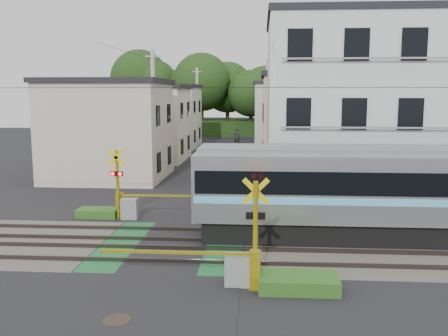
# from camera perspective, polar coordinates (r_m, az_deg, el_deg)

# --- Properties ---
(ground) EXTENTS (120.00, 120.00, 0.00)m
(ground) POSITION_cam_1_polar(r_m,az_deg,el_deg) (18.20, -5.91, -8.75)
(ground) COLOR black
(track_bed) EXTENTS (120.00, 120.00, 0.14)m
(track_bed) POSITION_cam_1_polar(r_m,az_deg,el_deg) (18.19, -5.91, -8.64)
(track_bed) COLOR #47423A
(track_bed) RESTS_ON ground
(crossing_signal_near) EXTENTS (4.74, 0.65, 3.09)m
(crossing_signal_near) POSITION_cam_1_polar(r_m,az_deg,el_deg) (14.25, 1.88, -10.64)
(crossing_signal_near) COLOR yellow
(crossing_signal_near) RESTS_ON ground
(crossing_signal_far) EXTENTS (4.74, 0.65, 3.09)m
(crossing_signal_far) POSITION_cam_1_polar(r_m,az_deg,el_deg) (22.03, -10.92, -3.91)
(crossing_signal_far) COLOR yellow
(crossing_signal_far) RESTS_ON ground
(apartment_block) EXTENTS (10.20, 8.36, 9.30)m
(apartment_block) POSITION_cam_1_polar(r_m,az_deg,el_deg) (27.15, 15.75, 6.64)
(apartment_block) COLOR silver
(apartment_block) RESTS_ON ground
(houses_row) EXTENTS (22.07, 31.35, 6.80)m
(houses_row) POSITION_cam_1_polar(r_m,az_deg,el_deg) (43.18, 0.39, 5.65)
(houses_row) COLOR beige
(houses_row) RESTS_ON ground
(tree_hill) EXTENTS (40.00, 12.31, 11.31)m
(tree_hill) POSITION_cam_1_polar(r_m,az_deg,el_deg) (66.12, 1.42, 8.52)
(tree_hill) COLOR #1E3913
(tree_hill) RESTS_ON ground
(catenary) EXTENTS (60.00, 5.04, 7.00)m
(catenary) POSITION_cam_1_polar(r_m,az_deg,el_deg) (17.46, 13.71, 2.71)
(catenary) COLOR #2D2D33
(catenary) RESTS_ON ground
(utility_poles) EXTENTS (7.90, 42.00, 8.00)m
(utility_poles) POSITION_cam_1_polar(r_m,az_deg,el_deg) (40.35, -1.74, 6.64)
(utility_poles) COLOR #A5A5A0
(utility_poles) RESTS_ON ground
(pedestrian) EXTENTS (0.68, 0.45, 1.83)m
(pedestrian) POSITION_cam_1_polar(r_m,az_deg,el_deg) (52.37, 1.48, 3.59)
(pedestrian) COLOR #212329
(pedestrian) RESTS_ON ground
(manhole_cover) EXTENTS (0.69, 0.69, 0.02)m
(manhole_cover) POSITION_cam_1_polar(r_m,az_deg,el_deg) (12.74, -12.16, -16.63)
(manhole_cover) COLOR #2D261E
(manhole_cover) RESTS_ON ground
(weed_patches) EXTENTS (10.25, 8.80, 0.40)m
(weed_patches) POSITION_cam_1_polar(r_m,az_deg,el_deg) (17.85, -0.34, -8.44)
(weed_patches) COLOR #2D5E1E
(weed_patches) RESTS_ON ground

